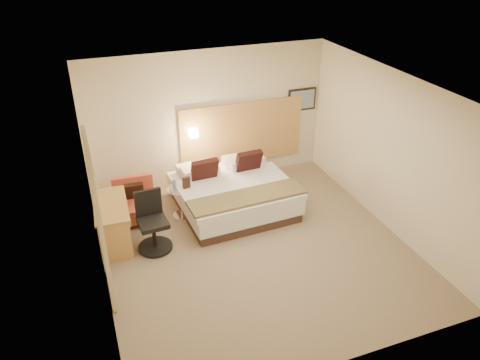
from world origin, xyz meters
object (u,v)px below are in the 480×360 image
object	(u,v)px
bed	(233,193)
side_table	(181,201)
desk_chair	(153,226)
lounge_chair	(136,204)
desk	(113,212)

from	to	relation	value
bed	side_table	size ratio (longest dim) A/B	3.66
desk_chair	lounge_chair	bearing A→B (deg)	97.62
bed	desk_chair	xyz separation A→B (m)	(-1.62, -0.70, 0.09)
lounge_chair	desk_chair	world-z (taller)	desk_chair
side_table	desk_chair	bearing A→B (deg)	-131.05
bed	desk_chair	world-z (taller)	desk_chair
lounge_chair	side_table	distance (m)	0.82
desk	desk_chair	bearing A→B (deg)	-34.81
lounge_chair	desk_chair	bearing A→B (deg)	-82.38
bed	lounge_chair	world-z (taller)	bed
bed	desk_chair	size ratio (longest dim) A/B	2.11
lounge_chair	desk	distance (m)	0.76
side_table	desk	size ratio (longest dim) A/B	0.49
side_table	desk_chair	xyz separation A→B (m)	(-0.66, -0.76, 0.09)
desk_chair	side_table	bearing A→B (deg)	48.95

